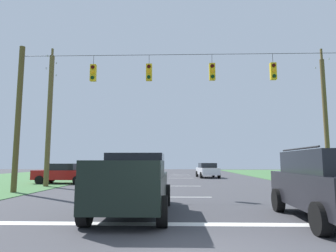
# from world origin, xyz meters

# --- Properties ---
(stop_bar_stripe) EXTENTS (15.25, 0.45, 0.01)m
(stop_bar_stripe) POSITION_xyz_m (0.00, 3.07, 0.00)
(stop_bar_stripe) COLOR white
(stop_bar_stripe) RESTS_ON ground
(lane_dash_0) EXTENTS (2.50, 0.15, 0.01)m
(lane_dash_0) POSITION_xyz_m (0.00, 9.07, 0.00)
(lane_dash_0) COLOR white
(lane_dash_0) RESTS_ON ground
(lane_dash_1) EXTENTS (2.50, 0.15, 0.01)m
(lane_dash_1) POSITION_xyz_m (0.00, 15.34, 0.00)
(lane_dash_1) COLOR white
(lane_dash_1) RESTS_ON ground
(lane_dash_2) EXTENTS (2.50, 0.15, 0.01)m
(lane_dash_2) POSITION_xyz_m (0.00, 24.96, 0.00)
(lane_dash_2) COLOR white
(lane_dash_2) RESTS_ON ground
(lane_dash_3) EXTENTS (2.50, 0.15, 0.01)m
(lane_dash_3) POSITION_xyz_m (0.00, 29.51, 0.00)
(lane_dash_3) COLOR white
(lane_dash_3) RESTS_ON ground
(lane_dash_4) EXTENTS (2.50, 0.15, 0.01)m
(lane_dash_4) POSITION_xyz_m (0.00, 33.67, 0.00)
(lane_dash_4) COLOR white
(lane_dash_4) RESTS_ON ground
(overhead_signal_span) EXTENTS (18.43, 0.31, 8.20)m
(overhead_signal_span) POSITION_xyz_m (-0.13, 10.73, 4.56)
(overhead_signal_span) COLOR brown
(overhead_signal_span) RESTS_ON ground
(pickup_truck) EXTENTS (2.30, 5.41, 1.95)m
(pickup_truck) POSITION_xyz_m (-1.79, 4.60, 0.97)
(pickup_truck) COLOR black
(pickup_truck) RESTS_ON ground
(suv_black) EXTENTS (2.41, 4.89, 2.05)m
(suv_black) POSITION_xyz_m (3.91, 3.44, 1.06)
(suv_black) COLOR black
(suv_black) RESTS_ON ground
(distant_car_crossing_white) EXTENTS (2.28, 4.43, 1.52)m
(distant_car_crossing_white) POSITION_xyz_m (2.84, 26.07, 0.79)
(distant_car_crossing_white) COLOR silver
(distant_car_crossing_white) RESTS_ON ground
(distant_car_oncoming) EXTENTS (4.36, 2.15, 1.52)m
(distant_car_oncoming) POSITION_xyz_m (-9.05, 17.29, 0.79)
(distant_car_oncoming) COLOR maroon
(distant_car_oncoming) RESTS_ON ground
(distant_car_far_parked) EXTENTS (2.22, 4.40, 1.52)m
(distant_car_far_parked) POSITION_xyz_m (-8.35, 23.42, 0.79)
(distant_car_far_parked) COLOR navy
(distant_car_far_parked) RESTS_ON ground
(utility_pole_mid_right) EXTENTS (0.30, 1.96, 9.54)m
(utility_pole_mid_right) POSITION_xyz_m (9.78, 14.95, 4.55)
(utility_pole_mid_right) COLOR brown
(utility_pole_mid_right) RESTS_ON ground
(utility_pole_near_left) EXTENTS (0.33, 1.71, 9.61)m
(utility_pole_near_left) POSITION_xyz_m (-9.15, 14.53, 4.75)
(utility_pole_near_left) COLOR brown
(utility_pole_near_left) RESTS_ON ground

